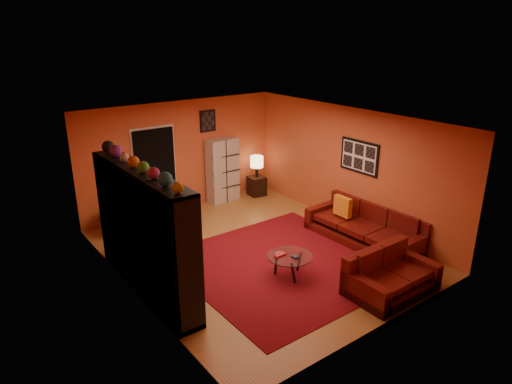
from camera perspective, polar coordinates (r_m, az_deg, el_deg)
floor at (r=9.07m, az=0.10°, el=-7.47°), size 6.00×6.00×0.00m
ceiling at (r=8.21m, az=0.12°, el=8.89°), size 6.00×6.00×0.00m
wall_back at (r=10.99m, az=-9.33°, el=4.49°), size 6.00×0.00×6.00m
wall_front at (r=6.59m, az=16.06°, el=-6.71°), size 6.00×0.00×6.00m
wall_left at (r=7.43m, az=-15.55°, el=-3.56°), size 0.00×6.00×6.00m
wall_right at (r=10.17m, az=11.47°, el=3.10°), size 0.00×6.00×6.00m
rug at (r=8.64m, az=3.46°, el=-8.94°), size 3.60×3.60×0.01m
doorway at (r=10.74m, az=-12.45°, el=2.37°), size 0.95×0.10×2.04m
wall_art_right at (r=9.89m, az=12.79°, el=4.34°), size 0.03×1.00×0.70m
wall_art_back at (r=11.16m, az=-6.06°, el=8.82°), size 0.42×0.03×0.52m
entertainment_unit at (r=7.60m, az=-13.81°, el=-4.92°), size 0.45×3.00×2.10m
tv at (r=7.69m, az=-13.60°, el=-5.02°), size 0.98×0.13×0.56m
sofa at (r=9.70m, az=13.68°, el=-4.32°), size 1.06×2.48×0.85m
loveseat at (r=8.02m, az=16.14°, el=-9.92°), size 1.51×0.91×0.85m
throw_pillow at (r=9.74m, az=10.79°, el=-1.77°), size 0.12×0.42×0.42m
coffee_table at (r=8.09m, az=4.23°, el=-8.22°), size 0.80×0.80×0.40m
storage_cabinet at (r=11.45m, az=-4.18°, el=2.71°), size 0.82×0.41×1.60m
bowl_chair at (r=10.18m, az=-16.91°, el=-3.14°), size 0.78×0.78×0.63m
side_table at (r=11.97m, az=0.09°, el=0.77°), size 0.44×0.44×0.50m
table_lamp at (r=11.78m, az=0.09°, el=3.75°), size 0.33×0.33×0.56m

